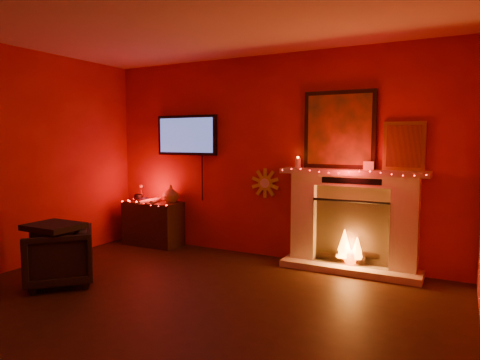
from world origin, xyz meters
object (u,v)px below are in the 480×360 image
Objects in this scene: sunburst_clock at (265,183)px; console_table at (154,221)px; fireplace at (352,211)px; tv at (187,135)px; armchair at (59,256)px.

sunburst_clock is 0.44× the size of console_table.
fireplace is 2.40× the size of console_table.
fireplace is 2.95m from console_table.
tv is 1.81× the size of armchair.
tv reaches higher than sunburst_clock.
fireplace is 3.40m from armchair.
fireplace reaches higher than tv.
fireplace is at bearing -1.50° from tv.
sunburst_clock is at bearing 175.63° from fireplace.
armchair is at bearing -143.12° from fireplace.
console_table is (-1.74, -0.22, -0.63)m from sunburst_clock.
tv is 1.38m from console_table.
fireplace is 2.61m from tv.
console_table is 1.32× the size of armchair.
fireplace is at bearing -4.37° from sunburst_clock.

